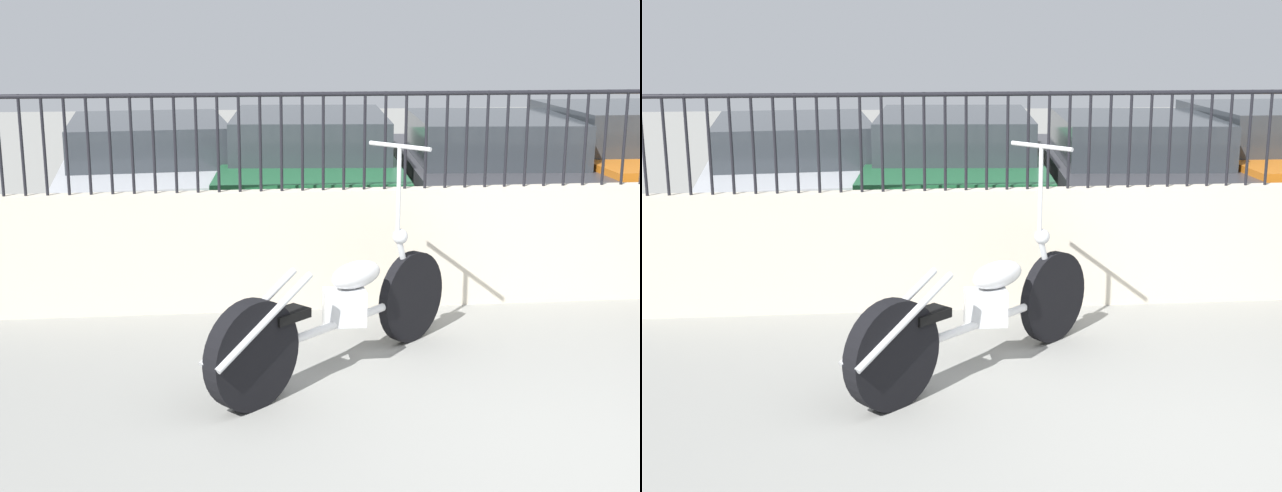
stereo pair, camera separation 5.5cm
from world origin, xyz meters
TOP-DOWN VIEW (x-y plane):
  - ground_plane at (0.00, 0.00)m, footprint 40.00×40.00m
  - low_wall at (0.00, 2.66)m, footprint 8.14×0.18m
  - fence_railing at (0.00, 2.66)m, footprint 8.14×0.04m
  - motorcycle_white at (-1.30, 1.17)m, footprint 1.79×1.61m
  - car_silver at (-2.79, 5.65)m, footprint 2.22×4.58m
  - car_green at (-1.02, 5.40)m, footprint 2.14×4.55m
  - car_dark_grey at (0.93, 5.18)m, footprint 2.17×4.22m
  - car_orange at (2.65, 5.53)m, footprint 1.89×4.13m

SIDE VIEW (x-z plane):
  - ground_plane at x=0.00m, z-range 0.00..0.00m
  - motorcycle_white at x=-1.30m, z-range -0.34..1.15m
  - low_wall at x=0.00m, z-range 0.00..0.98m
  - car_silver at x=-2.79m, z-range 0.02..1.29m
  - car_dark_grey at x=0.93m, z-range 0.01..1.32m
  - car_green at x=-1.02m, z-range 0.02..1.35m
  - car_orange at x=2.65m, z-range 0.01..1.38m
  - fence_railing at x=0.00m, z-range 1.10..1.88m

